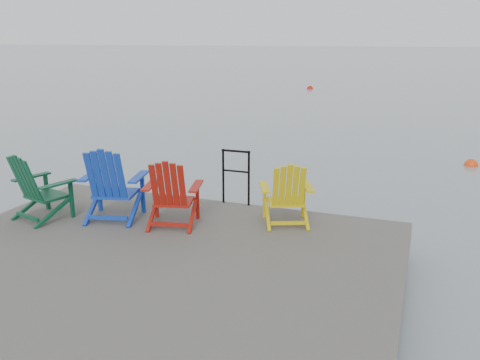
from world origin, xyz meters
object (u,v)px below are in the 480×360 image
(buoy_a, at_px, (471,166))
(chair_blue, at_px, (112,183))
(chair_green, at_px, (38,187))
(chair_red, at_px, (172,192))
(handrail, at_px, (236,172))
(chair_yellow, at_px, (287,193))
(buoy_b, at_px, (310,89))

(buoy_a, bearing_deg, chair_blue, -125.33)
(chair_green, relative_size, chair_red, 1.01)
(buoy_a, bearing_deg, handrail, -122.08)
(chair_blue, xyz_separation_m, chair_yellow, (2.47, 0.69, -0.09))
(buoy_b, bearing_deg, chair_blue, -83.75)
(handrail, distance_m, buoy_b, 25.18)
(buoy_a, xyz_separation_m, buoy_b, (-8.29, 18.44, 0.00))
(handrail, xyz_separation_m, buoy_a, (3.97, 6.34, -1.04))
(chair_blue, bearing_deg, buoy_a, 40.57)
(chair_green, relative_size, buoy_b, 2.59)
(chair_green, height_order, chair_red, chair_green)
(chair_green, bearing_deg, chair_red, 28.06)
(handrail, xyz_separation_m, chair_yellow, (1.02, -0.63, -0.07))
(chair_green, distance_m, chair_red, 2.02)
(chair_green, xyz_separation_m, chair_yellow, (3.50, 1.05, -0.03))
(chair_red, relative_size, buoy_b, 2.57)
(buoy_b, bearing_deg, buoy_a, -65.80)
(handrail, height_order, buoy_a, handrail)
(chair_red, bearing_deg, chair_green, 177.23)
(chair_yellow, bearing_deg, chair_red, 179.61)
(chair_blue, distance_m, buoy_b, 26.28)
(buoy_a, relative_size, buoy_b, 0.88)
(chair_blue, xyz_separation_m, buoy_a, (5.43, 7.66, -1.06))
(chair_green, xyz_separation_m, chair_blue, (1.03, 0.36, 0.05))
(buoy_a, bearing_deg, buoy_b, 114.20)
(chair_green, bearing_deg, chair_blue, 35.29)
(chair_blue, distance_m, buoy_a, 9.45)
(buoy_a, bearing_deg, chair_yellow, -112.97)
(chair_blue, relative_size, buoy_b, 2.87)
(handrail, relative_size, buoy_b, 2.33)
(handrail, bearing_deg, chair_blue, -137.82)
(chair_blue, bearing_deg, handrail, 28.08)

